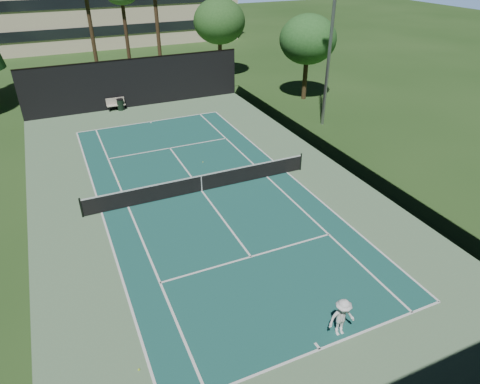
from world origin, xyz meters
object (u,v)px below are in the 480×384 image
object	(u,v)px
tennis_ball_a	(139,370)
tennis_ball_d	(119,181)
tennis_net	(201,183)
tennis_ball_b	(175,185)
tennis_ball_c	(203,162)
park_bench	(116,104)
trash_bin	(120,105)
player	(342,318)

from	to	relation	value
tennis_ball_a	tennis_ball_d	bearing A→B (deg)	82.40
tennis_net	tennis_ball_a	xyz separation A→B (m)	(-5.83, -10.16, -0.52)
tennis_ball_b	tennis_ball_c	world-z (taller)	same
tennis_ball_d	park_bench	world-z (taller)	park_bench
tennis_ball_a	tennis_ball_d	world-z (taller)	tennis_ball_a
tennis_ball_a	tennis_ball_b	size ratio (longest dim) A/B	1.13
trash_bin	park_bench	bearing A→B (deg)	152.51
tennis_ball_a	park_bench	xyz separation A→B (m)	(3.93, 25.94, 0.51)
tennis_ball_a	tennis_ball_b	distance (m)	12.35
tennis_ball_b	tennis_ball_d	size ratio (longest dim) A/B	0.93
tennis_ball_c	park_bench	xyz separation A→B (m)	(-3.19, 12.35, 0.51)
tennis_ball_a	trash_bin	world-z (taller)	trash_bin
tennis_net	tennis_ball_c	bearing A→B (deg)	69.22
player	trash_bin	distance (m)	27.29
player	tennis_ball_a	distance (m)	7.04
park_bench	trash_bin	distance (m)	0.39
tennis_ball_d	player	bearing A→B (deg)	-70.71
player	tennis_ball_b	bearing A→B (deg)	104.49
tennis_ball_b	player	bearing A→B (deg)	-80.15
tennis_ball_a	trash_bin	distance (m)	26.12
trash_bin	tennis_ball_b	bearing A→B (deg)	-88.59
tennis_ball_c	tennis_ball_d	world-z (taller)	tennis_ball_d
tennis_ball_c	park_bench	world-z (taller)	park_bench
trash_bin	tennis_ball_a	bearing A→B (deg)	-99.42
player	tennis_ball_c	bearing A→B (deg)	93.63
tennis_net	tennis_ball_b	distance (m)	1.84
player	park_bench	bearing A→B (deg)	100.75
tennis_ball_d	trash_bin	world-z (taller)	trash_bin
tennis_net	tennis_ball_a	world-z (taller)	tennis_net
tennis_ball_d	tennis_ball_c	bearing A→B (deg)	4.42
player	tennis_ball_b	distance (m)	13.07
tennis_net	tennis_ball_d	distance (m)	5.09
tennis_ball_c	park_bench	distance (m)	12.77
tennis_ball_c	park_bench	bearing A→B (deg)	104.48
tennis_net	park_bench	size ratio (longest dim) A/B	8.60
player	tennis_ball_d	xyz separation A→B (m)	(-5.10, 14.57, -0.74)
tennis_net	tennis_ball_d	bearing A→B (deg)	143.52
tennis_ball_a	tennis_ball_c	size ratio (longest dim) A/B	1.12
trash_bin	player	bearing A→B (deg)	-84.56
park_bench	trash_bin	world-z (taller)	park_bench
player	tennis_ball_d	distance (m)	15.46
tennis_ball_a	tennis_ball_c	xyz separation A→B (m)	(7.12, 13.59, -0.00)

